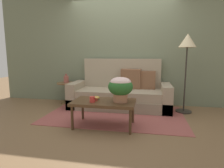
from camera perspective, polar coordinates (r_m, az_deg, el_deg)
name	(u,v)px	position (r m, az deg, el deg)	size (l,w,h in m)	color
ground_plane	(114,116)	(3.77, 0.69, -9.71)	(14.00, 14.00, 0.00)	brown
wall_back	(123,43)	(4.69, 3.20, 12.38)	(6.40, 0.12, 2.98)	slate
area_rug	(115,115)	(3.84, 0.88, -9.31)	(2.69, 1.61, 0.01)	#994C47
couch	(121,93)	(4.32, 2.67, -2.82)	(2.23, 0.86, 1.11)	gray
coffee_table	(104,103)	(3.16, -2.45, -5.89)	(1.03, 0.60, 0.44)	#442D1B
side_table	(67,89)	(4.80, -13.59, -1.48)	(0.46, 0.46, 0.52)	brown
floor_lamp	(187,48)	(4.14, 21.79, 10.04)	(0.35, 0.35, 1.62)	#2D2823
potted_plant	(121,87)	(3.04, 2.59, -0.83)	(0.40, 0.40, 0.41)	#A36B4C
coffee_mug	(93,99)	(3.06, -5.92, -4.66)	(0.13, 0.09, 0.09)	red
snack_bowl	(96,98)	(3.22, -4.80, -4.17)	(0.12, 0.12, 0.06)	gold
table_vase	(66,79)	(4.78, -13.69, 1.48)	(0.12, 0.12, 0.22)	#934C42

